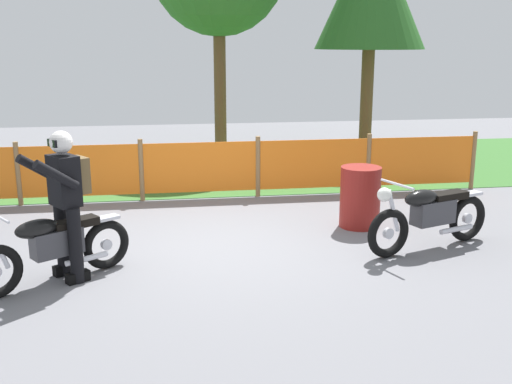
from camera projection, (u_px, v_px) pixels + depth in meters
ground at (212, 245)px, 8.06m from camera, size 24.00×24.00×0.02m
grass_verge at (194, 167)px, 12.93m from camera, size 24.00×5.30×0.01m
barrier_fence at (200, 168)px, 10.25m from camera, size 9.93×0.08×1.05m
motorcycle_lead at (430, 215)px, 7.77m from camera, size 1.90×0.87×0.94m
motorcycle_trailing at (52, 246)px, 6.67m from camera, size 1.61×1.14×0.89m
rider_trailing at (66, 197)px, 6.68m from camera, size 0.79×0.72×1.69m
oil_drum at (360, 197)px, 8.73m from camera, size 0.58×0.58×0.88m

